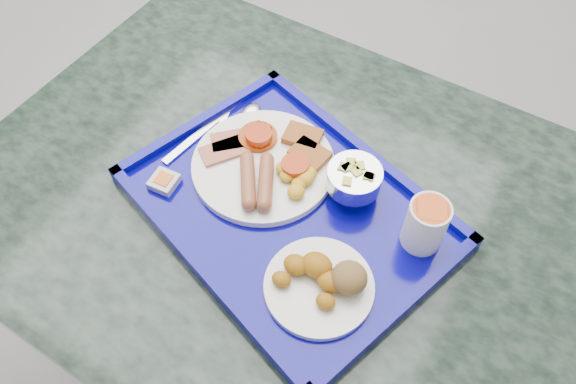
{
  "coord_description": "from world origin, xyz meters",
  "views": [
    {
      "loc": [
        0.96,
        -1.42,
        1.48
      ],
      "look_at": [
        0.72,
        -0.99,
        0.79
      ],
      "focal_mm": 35.0,
      "sensor_mm": 36.0,
      "label": 1
    }
  ],
  "objects_px": {
    "table": "(315,270)",
    "juice_cup": "(426,224)",
    "bread_plate": "(323,281)",
    "tray": "(288,209)",
    "main_plate": "(267,163)",
    "fruit_bowl": "(354,179)"
  },
  "relations": [
    {
      "from": "table",
      "to": "juice_cup",
      "type": "height_order",
      "value": "juice_cup"
    },
    {
      "from": "table",
      "to": "juice_cup",
      "type": "distance_m",
      "value": 0.3
    },
    {
      "from": "bread_plate",
      "to": "juice_cup",
      "type": "xyz_separation_m",
      "value": [
        0.09,
        0.14,
        0.03
      ]
    },
    {
      "from": "tray",
      "to": "main_plate",
      "type": "height_order",
      "value": "main_plate"
    },
    {
      "from": "main_plate",
      "to": "juice_cup",
      "type": "xyz_separation_m",
      "value": [
        0.27,
        -0.01,
        0.03
      ]
    },
    {
      "from": "main_plate",
      "to": "fruit_bowl",
      "type": "distance_m",
      "value": 0.15
    },
    {
      "from": "table",
      "to": "fruit_bowl",
      "type": "relative_size",
      "value": 14.24
    },
    {
      "from": "table",
      "to": "juice_cup",
      "type": "relative_size",
      "value": 14.33
    },
    {
      "from": "table",
      "to": "tray",
      "type": "bearing_deg",
      "value": -155.86
    },
    {
      "from": "table",
      "to": "bread_plate",
      "type": "distance_m",
      "value": 0.26
    },
    {
      "from": "fruit_bowl",
      "to": "table",
      "type": "bearing_deg",
      "value": -120.47
    },
    {
      "from": "main_plate",
      "to": "tray",
      "type": "bearing_deg",
      "value": -37.46
    },
    {
      "from": "tray",
      "to": "fruit_bowl",
      "type": "distance_m",
      "value": 0.11
    },
    {
      "from": "table",
      "to": "fruit_bowl",
      "type": "height_order",
      "value": "fruit_bowl"
    },
    {
      "from": "table",
      "to": "fruit_bowl",
      "type": "xyz_separation_m",
      "value": [
        0.03,
        0.05,
        0.24
      ]
    },
    {
      "from": "fruit_bowl",
      "to": "juice_cup",
      "type": "distance_m",
      "value": 0.13
    },
    {
      "from": "bread_plate",
      "to": "fruit_bowl",
      "type": "distance_m",
      "value": 0.17
    },
    {
      "from": "tray",
      "to": "bread_plate",
      "type": "xyz_separation_m",
      "value": [
        0.11,
        -0.1,
        0.02
      ]
    },
    {
      "from": "bread_plate",
      "to": "main_plate",
      "type": "bearing_deg",
      "value": 140.25
    },
    {
      "from": "tray",
      "to": "fruit_bowl",
      "type": "xyz_separation_m",
      "value": [
        0.08,
        0.07,
        0.05
      ]
    },
    {
      "from": "tray",
      "to": "bread_plate",
      "type": "relative_size",
      "value": 3.65
    },
    {
      "from": "main_plate",
      "to": "fruit_bowl",
      "type": "xyz_separation_m",
      "value": [
        0.14,
        0.02,
        0.03
      ]
    }
  ]
}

